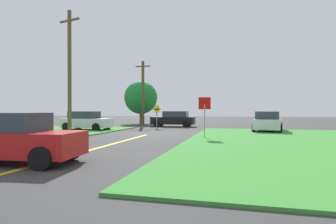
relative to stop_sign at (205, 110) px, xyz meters
The scene contains 12 objects.
ground_plane 5.13m from the stop_sign, 149.95° to the left, with size 120.00×120.00×0.00m, color #393939.
grass_verge_right 5.71m from the stop_sign, 16.89° to the right, with size 12.00×20.00×0.08m, color #388832.
lane_stripe_center 7.19m from the stop_sign, 126.81° to the right, with size 0.20×14.00×0.01m, color yellow.
stop_sign is the anchor object (origin of this frame).
car_on_crossroad 7.90m from the stop_sign, 56.42° to the left, with size 2.69×4.80×1.62m.
car_behind_on_main_road 10.51m from the stop_sign, 118.62° to the right, with size 4.14×2.20×1.62m.
parked_car_near_building 11.41m from the stop_sign, 158.02° to the left, with size 4.29×2.08×1.62m.
car_approaching_junction 12.34m from the stop_sign, 111.58° to the left, with size 4.54×1.94×1.62m.
utility_pole_near 9.72m from the stop_sign, behind, with size 1.78×0.55×8.61m.
utility_pole_mid 16.14m from the stop_sign, 122.74° to the left, with size 1.80×0.33×7.45m.
direction_sign 10.16m from the stop_sign, 122.93° to the left, with size 0.90×0.14×2.27m.
oak_tree_left 19.59m from the stop_sign, 121.14° to the left, with size 4.28×4.28×5.52m.
Camera 1 is at (6.00, -18.81, 1.69)m, focal length 28.94 mm.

